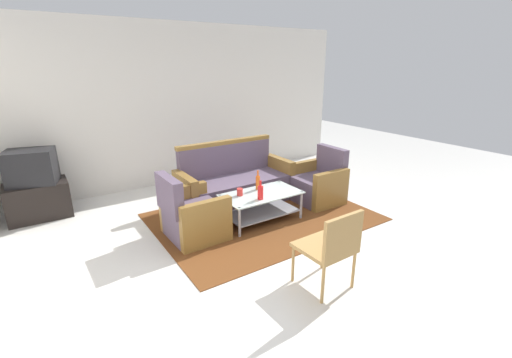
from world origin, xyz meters
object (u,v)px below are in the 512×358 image
Objects in this scene: armchair_right at (318,184)px; television at (31,167)px; bottle_red at (260,192)px; wicker_chair at (332,244)px; couch at (235,184)px; tv_stand at (38,200)px; bottle_orange at (258,182)px; armchair_left at (192,216)px; cup at (240,192)px; coffee_table at (261,203)px.

armchair_right is 1.23× the size of television.
wicker_chair reaches higher than bottle_red.
television reaches higher than wicker_chair.
tv_stand is (-2.61, 1.08, -0.06)m from couch.
armchair_right reaches higher than bottle_orange.
wicker_chair is (0.68, -1.75, 0.21)m from armchair_left.
cup is at bearing 120.53° from bottle_red.
coffee_table is 1.31× the size of wicker_chair.
armchair_left is at bearing 33.39° from couch.
armchair_left is at bearing 163.75° from bottle_red.
bottle_red is 2.61× the size of cup.
bottle_red is at bearing 102.93° from armchair_right.
couch is at bearing 88.90° from coffee_table.
cup is 2.91m from tv_stand.
cup is (-1.46, -0.01, 0.17)m from armchair_right.
wicker_chair is at bearing -101.04° from coffee_table.
wicker_chair is at bearing -57.07° from tv_stand.
coffee_table is at bearing 52.60° from bottle_red.
bottle_orange is 3.15m from television.
couch is 2.46m from wicker_chair.
couch is 1.64× the size of coffee_table.
coffee_table is at bearing 88.54° from couch.
couch reaches higher than coffee_table.
television is 0.82× the size of wicker_chair.
television is at bearing 75.25° from tv_stand.
television is (-3.77, 1.74, 0.47)m from armchair_right.
coffee_table is at bearing 77.70° from wicker_chair.
tv_stand is (-3.77, 1.74, -0.03)m from armchair_right.
couch is at bearing 65.69° from cup.
armchair_right is 4.18m from television.
television reaches higher than bottle_orange.
cup is at bearing 161.06° from coffee_table.
couch reaches higher than bottle_orange.
armchair_right is 3.26× the size of bottle_red.
armchair_left is at bearing 175.11° from coffee_table.
couch is 2.87m from television.
bottle_orange reaches higher than coffee_table.
armchair_right reaches higher than tv_stand.
bottle_orange reaches higher than bottle_red.
bottle_red is 3.20m from television.
armchair_left is 2.17m from armchair_right.
bottle_orange is 0.41× the size of television.
television is at bearing 142.82° from cup.
armchair_right is at bearing 12.03° from bottle_red.
bottle_red is 3.20m from tv_stand.
bottle_orange is 1.86m from wicker_chair.
armchair_left is 1.08m from bottle_orange.
wicker_chair is at bearing 81.69° from couch.
couch reaches higher than tv_stand.
bottle_red is at bearing -118.54° from bottle_orange.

